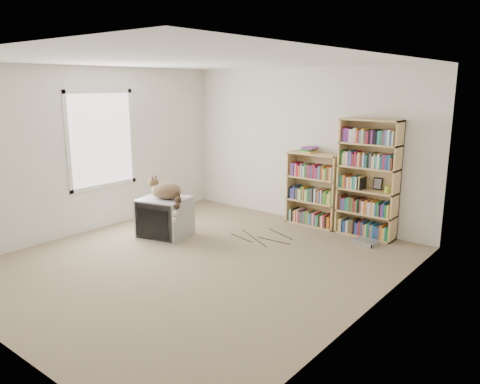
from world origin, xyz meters
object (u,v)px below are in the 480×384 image
Objects in this scene: bookcase_short at (314,192)px; dvd_player at (366,242)px; cat at (168,194)px; crt_tv at (165,217)px; bookcase_tall at (368,182)px.

bookcase_short is 1.26m from dvd_player.
cat reaches higher than dvd_player.
dvd_player is at bearing 16.31° from crt_tv.
bookcase_short is at bearing 179.91° from bookcase_tall.
bookcase_short reaches higher than dvd_player.
crt_tv is at bearing 146.14° from cat.
bookcase_tall is (2.33, 1.91, 0.54)m from crt_tv.
bookcase_short reaches higher than cat.
bookcase_tall is 0.90m from dvd_player.
cat reaches higher than crt_tv.
bookcase_short is at bearing 38.23° from crt_tv.
bookcase_tall is at bearing -0.09° from bookcase_short.
bookcase_short reaches higher than crt_tv.
bookcase_tall reaches higher than cat.
cat is 0.62× the size of bookcase_short.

